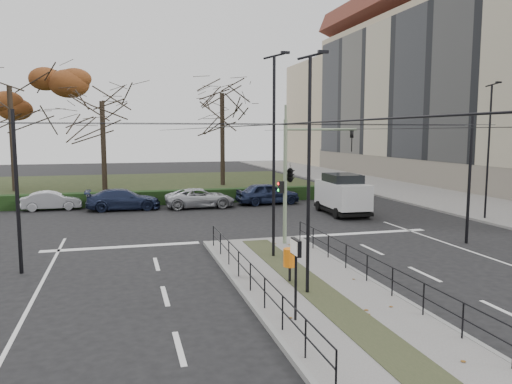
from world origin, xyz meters
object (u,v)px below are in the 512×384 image
at_px(litter_bin, 290,258).
at_px(parked_car_fifth, 268,193).
at_px(parked_car_second, 52,201).
at_px(bare_tree_center, 222,100).
at_px(streetlamp_sidewalk, 489,150).
at_px(white_van, 342,193).
at_px(traffic_light, 292,172).
at_px(info_panel, 296,257).
at_px(rust_tree, 9,86).
at_px(bare_tree_near, 102,108).
at_px(parked_car_third, 123,199).
at_px(streetlamp_median_near, 309,173).
at_px(streetlamp_median_far, 274,154).
at_px(parked_car_fourth, 200,198).

height_order(litter_bin, parked_car_fifth, parked_car_fifth).
height_order(parked_car_second, bare_tree_center, bare_tree_center).
relative_size(streetlamp_sidewalk, white_van, 1.61).
bearing_deg(traffic_light, litter_bin, -109.72).
distance_m(info_panel, parked_car_fifth, 22.87).
distance_m(rust_tree, bare_tree_near, 7.89).
bearing_deg(bare_tree_center, info_panel, -98.16).
bearing_deg(rust_tree, parked_car_second, -69.09).
height_order(white_van, rust_tree, rust_tree).
bearing_deg(info_panel, rust_tree, 111.09).
relative_size(white_van, rust_tree, 0.42).
distance_m(parked_car_third, bare_tree_center, 17.87).
height_order(streetlamp_sidewalk, parked_car_third, streetlamp_sidewalk).
distance_m(litter_bin, parked_car_third, 19.42).
xyz_separation_m(white_van, parked_car_fifth, (-3.30, 5.51, -0.55)).
bearing_deg(litter_bin, streetlamp_median_near, -82.14).
xyz_separation_m(parked_car_second, white_van, (18.05, -6.64, 0.70)).
relative_size(litter_bin, bare_tree_center, 0.10).
bearing_deg(white_van, litter_bin, -121.27).
height_order(streetlamp_median_near, parked_car_third, streetlamp_median_near).
relative_size(traffic_light, white_van, 1.13).
distance_m(parked_car_second, bare_tree_near, 12.46).
xyz_separation_m(white_van, bare_tree_near, (-14.93, 16.71, 5.95)).
bearing_deg(white_van, bare_tree_near, 131.78).
bearing_deg(parked_car_third, parked_car_second, 75.41).
bearing_deg(litter_bin, traffic_light, 70.28).
relative_size(parked_car_second, bare_tree_center, 0.33).
distance_m(traffic_light, parked_car_third, 15.21).
bearing_deg(parked_car_second, info_panel, -161.45).
relative_size(traffic_light, parked_car_second, 1.46).
xyz_separation_m(parked_car_second, parked_car_third, (4.64, -1.24, 0.08)).
bearing_deg(rust_tree, parked_car_fifth, -33.51).
xyz_separation_m(litter_bin, white_van, (8.06, 13.27, 0.37)).
bearing_deg(litter_bin, streetlamp_median_far, 81.65).
bearing_deg(parked_car_second, parked_car_fourth, -101.58).
bearing_deg(info_panel, parked_car_fourth, 87.98).
bearing_deg(streetlamp_median_far, parked_car_fifth, 74.48).
height_order(litter_bin, bare_tree_near, bare_tree_near).
distance_m(streetlamp_median_far, parked_car_fourth, 15.34).
relative_size(traffic_light, litter_bin, 4.91).
bearing_deg(parked_car_fourth, parked_car_second, 80.60).
bearing_deg(bare_tree_center, litter_bin, -97.26).
bearing_deg(rust_tree, streetlamp_sidewalk, -37.15).
bearing_deg(litter_bin, parked_car_second, 116.66).
height_order(white_van, bare_tree_near, bare_tree_near).
xyz_separation_m(parked_car_second, parked_car_fifth, (14.75, -1.12, 0.15)).
bearing_deg(parked_car_second, streetlamp_sidewalk, -116.01).
bearing_deg(traffic_light, streetlamp_median_near, -105.01).
xyz_separation_m(streetlamp_median_far, parked_car_fourth, (-0.73, 14.88, -3.64)).
xyz_separation_m(litter_bin, streetlamp_median_far, (0.51, 3.49, 3.35)).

